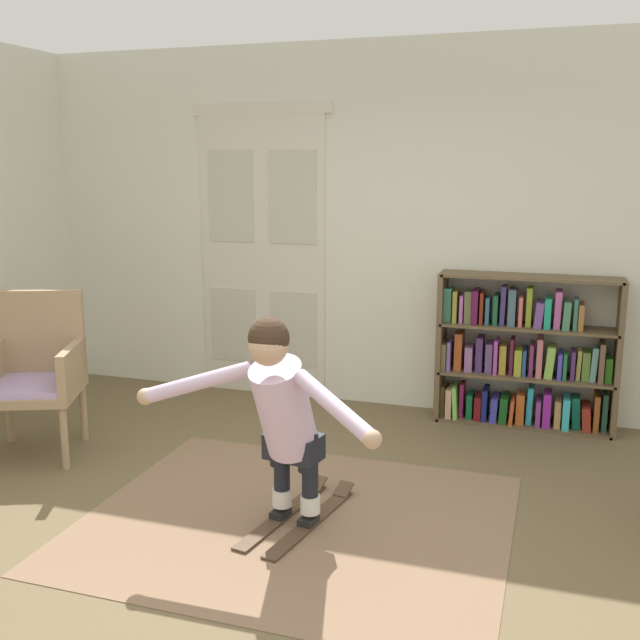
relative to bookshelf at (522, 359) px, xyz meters
The scene contains 8 objects.
ground_plane 2.70m from the bookshelf, 115.35° to the right, with size 7.20×7.20×0.00m, color brown.
back_wall 1.48m from the bookshelf, 169.53° to the left, with size 6.00×0.10×2.90m, color silver.
double_door 2.28m from the bookshelf, behind, with size 1.22×0.05×2.45m.
rug 2.35m from the bookshelf, 118.25° to the right, with size 2.33×1.96×0.01m, color #86674D.
bookshelf is the anchor object (origin of this frame).
wicker_chair 3.52m from the bookshelf, 153.18° to the right, with size 0.78×0.78×1.10m.
skis_pair 2.32m from the bookshelf, 118.51° to the right, with size 0.43×0.94×0.07m.
person_skier 2.44m from the bookshelf, 117.19° to the right, with size 1.39×0.74×1.14m.
Camera 1 is at (1.35, -3.21, 1.96)m, focal length 41.54 mm.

